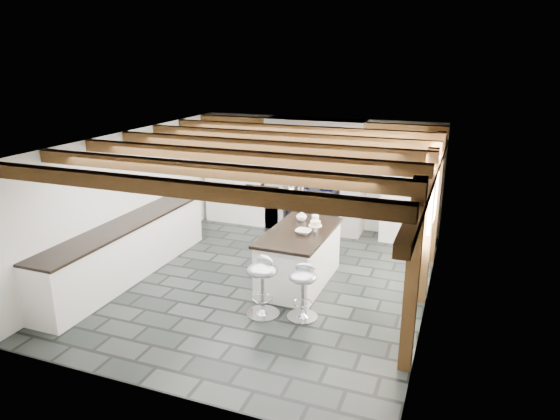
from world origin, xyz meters
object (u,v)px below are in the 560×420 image
at_px(kitchen_island, 300,256).
at_px(bar_stool_near, 303,285).
at_px(bar_stool_far, 263,279).
at_px(range_cooker, 314,208).

bearing_deg(kitchen_island, bar_stool_near, -67.97).
xyz_separation_m(kitchen_island, bar_stool_far, (-0.14, -1.18, 0.09)).
bearing_deg(bar_stool_far, kitchen_island, 106.65).
height_order(kitchen_island, bar_stool_near, kitchen_island).
height_order(range_cooker, bar_stool_far, range_cooker).
relative_size(range_cooker, bar_stool_far, 1.14).
bearing_deg(kitchen_island, range_cooker, 103.05).
distance_m(kitchen_island, bar_stool_near, 1.14).
relative_size(kitchen_island, bar_stool_near, 2.26).
bearing_deg(bar_stool_far, range_cooker, 119.31).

